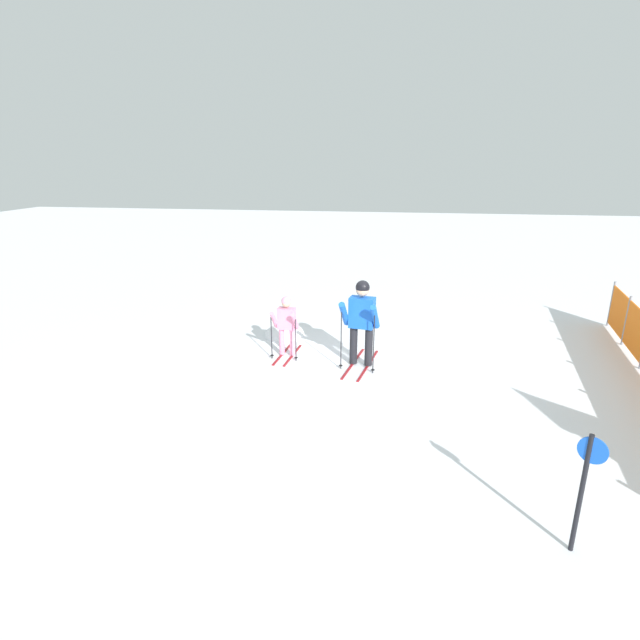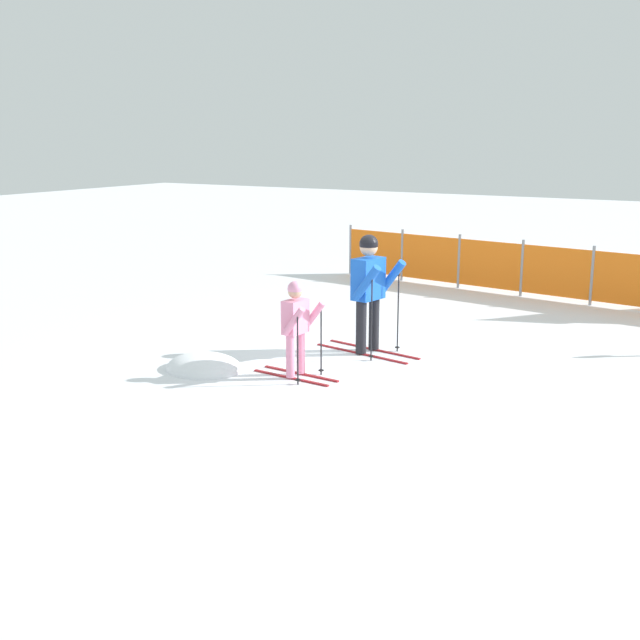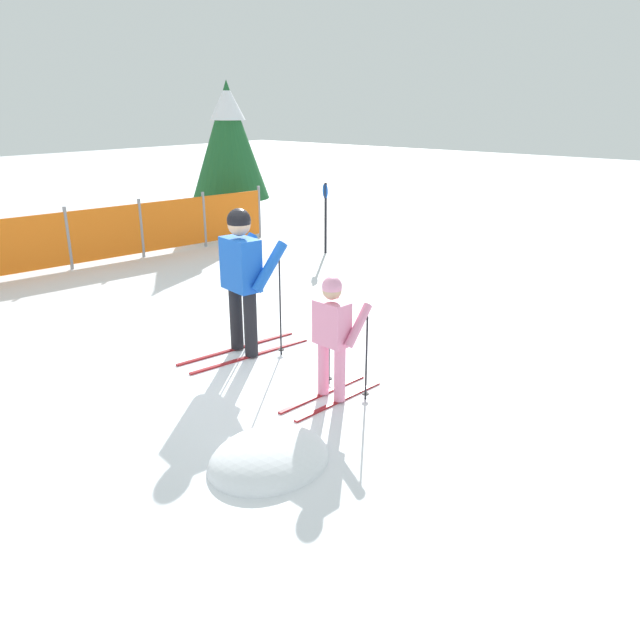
{
  "view_description": "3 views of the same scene",
  "coord_description": "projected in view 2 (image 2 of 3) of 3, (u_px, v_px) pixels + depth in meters",
  "views": [
    {
      "loc": [
        9.16,
        0.58,
        3.87
      ],
      "look_at": [
        -0.15,
        -0.9,
        0.82
      ],
      "focal_mm": 28.0,
      "sensor_mm": 36.0,
      "label": 1
    },
    {
      "loc": [
        5.12,
        -10.05,
        3.08
      ],
      "look_at": [
        -0.06,
        -1.21,
        0.69
      ],
      "focal_mm": 45.0,
      "sensor_mm": 36.0,
      "label": 2
    },
    {
      "loc": [
        -4.57,
        -5.15,
        2.82
      ],
      "look_at": [
        0.15,
        -1.15,
        0.63
      ],
      "focal_mm": 35.0,
      "sensor_mm": 36.0,
      "label": 3
    }
  ],
  "objects": [
    {
      "name": "skier_adult",
      "position": [
        369.0,
        283.0,
        11.35
      ],
      "size": [
        1.65,
        0.78,
        1.71
      ],
      "rotation": [
        0.0,
        0.0,
        -0.17
      ],
      "color": "maroon",
      "rests_on": "ground_plane"
    },
    {
      "name": "safety_fence",
      "position": [
        522.0,
        268.0,
        15.47
      ],
      "size": [
        8.21,
        1.22,
        1.1
      ],
      "rotation": [
        0.0,
        0.0,
        -0.14
      ],
      "color": "gray",
      "rests_on": "ground_plane"
    },
    {
      "name": "ground_plane",
      "position": [
        366.0,
        351.0,
        11.66
      ],
      "size": [
        60.0,
        60.0,
        0.0
      ],
      "primitive_type": "plane",
      "color": "white"
    },
    {
      "name": "snow_mound",
      "position": [
        204.0,
        369.0,
        10.74
      ],
      "size": [
        1.08,
        0.92,
        0.43
      ],
      "primitive_type": "ellipsoid",
      "color": "white",
      "rests_on": "ground_plane"
    },
    {
      "name": "skier_child",
      "position": [
        296.0,
        321.0,
        10.25
      ],
      "size": [
        1.2,
        0.58,
        1.26
      ],
      "rotation": [
        0.0,
        0.0,
        -0.09
      ],
      "color": "maroon",
      "rests_on": "ground_plane"
    }
  ]
}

